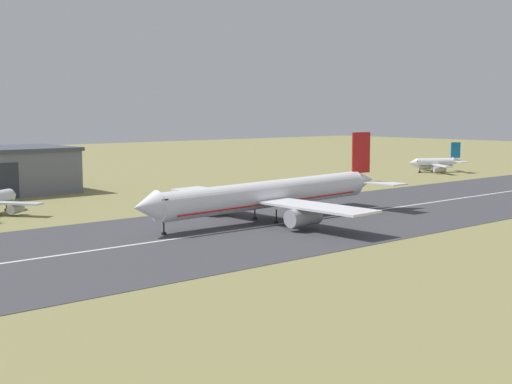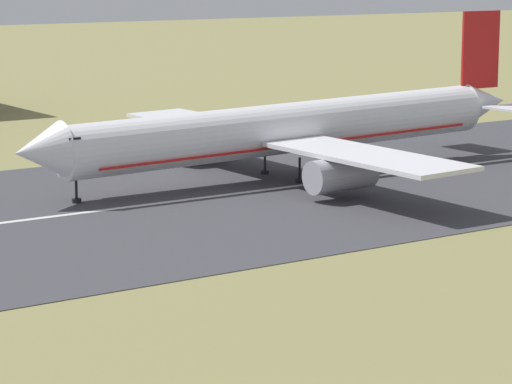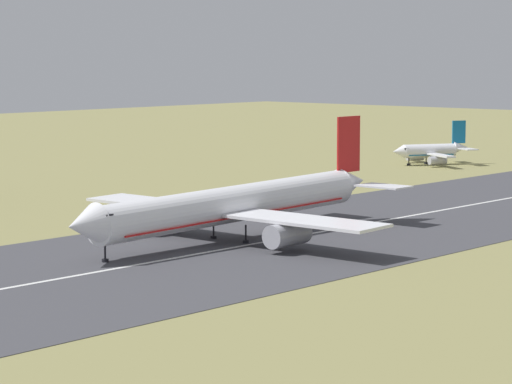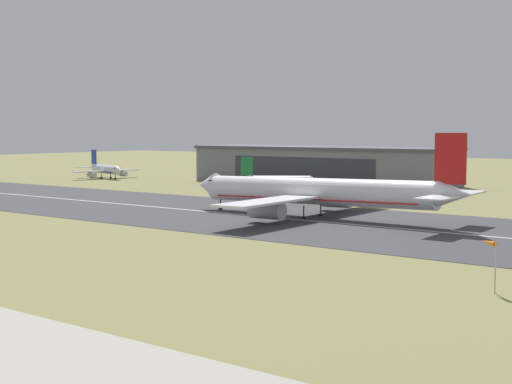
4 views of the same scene
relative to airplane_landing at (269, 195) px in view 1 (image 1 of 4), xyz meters
name	(u,v)px [view 1 (image 1 of 4)]	position (x,y,z in m)	size (l,w,h in m)	color
runway_strip	(289,223)	(1.18, -4.19, -4.78)	(472.62, 47.71, 0.06)	#3D3D42
runway_centreline	(289,223)	(1.18, -4.19, -4.74)	(425.36, 0.70, 0.01)	silver
airplane_landing	(269,195)	(0.00, 0.00, 0.00)	(58.10, 49.33, 15.81)	white
airplane_parked_east	(435,163)	(111.59, 41.35, -1.74)	(19.64, 20.70, 9.88)	white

